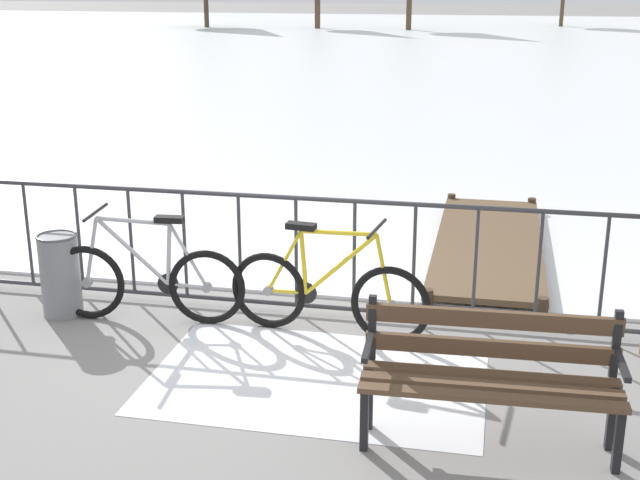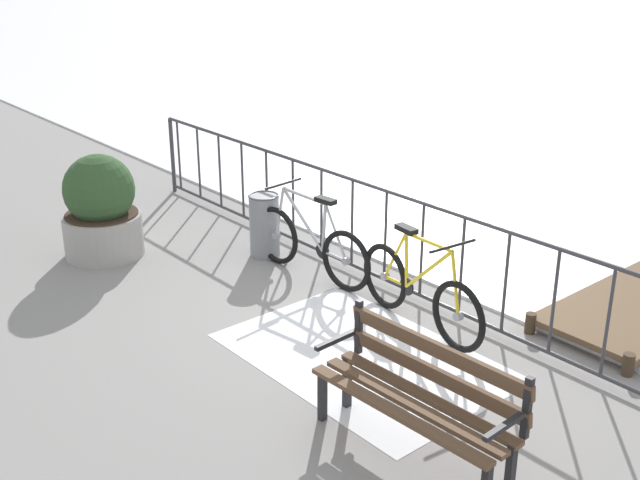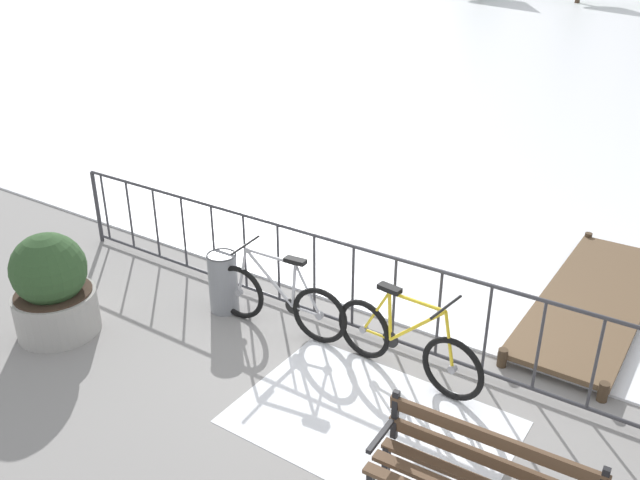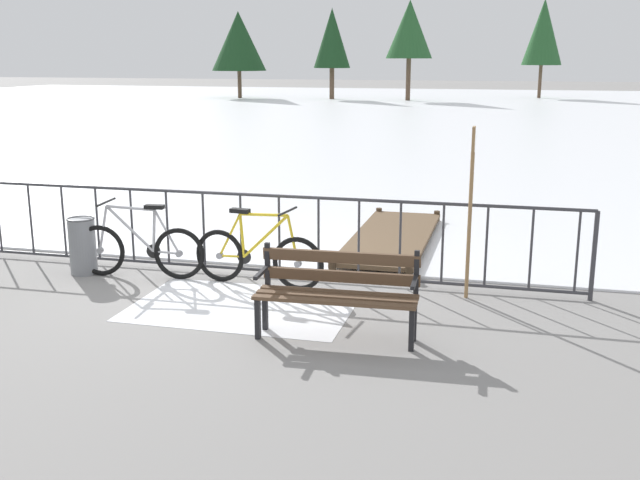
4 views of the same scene
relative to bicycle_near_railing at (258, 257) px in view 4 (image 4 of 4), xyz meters
The scene contains 14 objects.
ground_plane 0.82m from the bicycle_near_railing, 146.57° to the left, with size 160.00×160.00×0.00m, color gray.
frozen_pond 28.81m from the bicycle_near_railing, 91.22° to the left, with size 80.00×56.00×0.03m, color white.
snow_patch 0.88m from the bicycle_near_railing, 84.06° to the right, with size 2.46×1.65×0.01m, color white.
railing_fence 0.76m from the bicycle_near_railing, 146.57° to the left, with size 9.06×0.06×1.07m.
bicycle_near_railing is the anchor object (origin of this frame).
bicycle_second 1.57m from the bicycle_near_railing, behind, with size 1.71×0.52×0.97m.
park_bench 1.95m from the bicycle_near_railing, 47.00° to the right, with size 1.62×0.55×0.89m.
trash_bin 2.36m from the bicycle_near_railing, behind, with size 0.35×0.35×0.73m.
oar_upright 2.62m from the bicycle_near_railing, ahead, with size 0.04×0.16×1.98m.
wooden_dock 2.75m from the bicycle_near_railing, 62.69° to the left, with size 1.10×3.55×0.20m.
tree_far_west 42.23m from the bicycle_near_railing, 110.57° to the left, with size 3.55×3.55×5.55m.
tree_west_mid 39.74m from the bicycle_near_railing, 95.27° to the left, with size 2.87×2.87×6.08m.
tree_centre 40.76m from the bicycle_near_railing, 102.22° to the left, with size 2.34×2.34×5.69m.
tree_east_mid 44.69m from the bicycle_near_railing, 84.32° to the left, with size 2.57×2.57×6.36m.
Camera 4 is at (3.53, -8.76, 2.74)m, focal length 42.29 mm.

